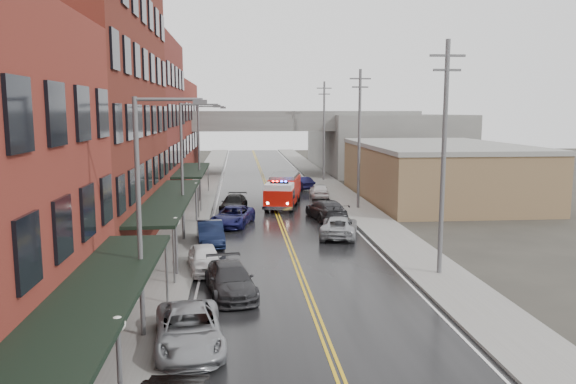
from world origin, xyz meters
TOP-DOWN VIEW (x-y plane):
  - road at (0.00, 30.00)m, footprint 11.00×160.00m
  - sidewalk_left at (-7.30, 30.00)m, footprint 3.00×160.00m
  - sidewalk_right at (7.30, 30.00)m, footprint 3.00×160.00m
  - curb_left at (-5.65, 30.00)m, footprint 0.30×160.00m
  - curb_right at (5.65, 30.00)m, footprint 0.30×160.00m
  - brick_building_b at (-13.30, 23.00)m, footprint 9.00×20.00m
  - brick_building_c at (-13.30, 40.50)m, footprint 9.00×15.00m
  - brick_building_far at (-13.30, 58.00)m, footprint 9.00×20.00m
  - tan_building at (16.00, 40.00)m, footprint 14.00×22.00m
  - right_far_block at (18.00, 70.00)m, footprint 18.00×30.00m
  - awning_0 at (-7.49, 4.00)m, footprint 2.60×16.00m
  - awning_1 at (-7.49, 23.00)m, footprint 2.60×18.00m
  - awning_2 at (-7.49, 40.50)m, footprint 2.60×13.00m
  - globe_lamp_0 at (-6.40, 2.00)m, footprint 0.44×0.44m
  - globe_lamp_1 at (-6.40, 16.00)m, footprint 0.44×0.44m
  - globe_lamp_2 at (-6.40, 30.00)m, footprint 0.44×0.44m
  - street_lamp_0 at (-6.55, 8.00)m, footprint 2.64×0.22m
  - street_lamp_1 at (-6.55, 24.00)m, footprint 2.64×0.22m
  - street_lamp_2 at (-6.55, 40.00)m, footprint 2.64×0.22m
  - utility_pole_0 at (7.20, 15.00)m, footprint 1.80×0.24m
  - utility_pole_1 at (7.20, 35.00)m, footprint 1.80×0.24m
  - utility_pole_2 at (7.20, 55.00)m, footprint 1.80×0.24m
  - overpass at (0.00, 62.00)m, footprint 40.00×10.00m
  - fire_truck at (0.79, 36.87)m, footprint 4.28×8.04m
  - parked_car_left_2 at (-5.00, 6.96)m, footprint 2.97×5.39m
  - parked_car_left_3 at (-3.60, 12.81)m, footprint 2.82×5.23m
  - parked_car_left_4 at (-5.00, 16.80)m, footprint 2.28×4.34m
  - parked_car_left_5 at (-5.00, 22.80)m, footprint 2.08×4.70m
  - parked_car_left_6 at (-3.61, 28.80)m, footprint 3.65×5.67m
  - parked_car_left_7 at (-3.60, 34.80)m, footprint 2.63×5.04m
  - parked_car_right_0 at (3.60, 24.44)m, footprint 3.46×5.50m
  - parked_car_right_1 at (3.71, 30.62)m, footprint 3.10×5.72m
  - parked_car_right_2 at (4.76, 41.80)m, footprint 1.89×4.32m
  - parked_car_right_3 at (3.60, 47.80)m, footprint 2.83×4.52m

SIDE VIEW (x-z plane):
  - road at x=0.00m, z-range 0.00..0.02m
  - sidewalk_left at x=-7.30m, z-range 0.00..0.15m
  - sidewalk_right at x=7.30m, z-range 0.00..0.15m
  - curb_left at x=-5.65m, z-range 0.00..0.15m
  - curb_right at x=5.65m, z-range 0.00..0.15m
  - parked_car_left_7 at x=-3.60m, z-range 0.00..1.40m
  - parked_car_right_3 at x=3.60m, z-range 0.00..1.41m
  - parked_car_left_4 at x=-5.00m, z-range 0.00..1.41m
  - parked_car_right_0 at x=3.60m, z-range 0.00..1.42m
  - parked_car_left_2 at x=-5.00m, z-range 0.00..1.43m
  - parked_car_left_3 at x=-3.60m, z-range 0.00..1.44m
  - parked_car_right_2 at x=4.76m, z-range 0.00..1.45m
  - parked_car_left_6 at x=-3.61m, z-range 0.00..1.45m
  - parked_car_left_5 at x=-5.00m, z-range 0.00..1.50m
  - parked_car_right_1 at x=3.71m, z-range 0.00..1.57m
  - fire_truck at x=0.79m, z-range 0.12..2.93m
  - globe_lamp_0 at x=-6.40m, z-range 0.75..3.87m
  - globe_lamp_1 at x=-6.40m, z-range 0.75..3.87m
  - globe_lamp_2 at x=-6.40m, z-range 0.75..3.87m
  - tan_building at x=16.00m, z-range 0.00..5.00m
  - awning_2 at x=-7.49m, z-range 1.44..4.53m
  - awning_0 at x=-7.49m, z-range 1.44..4.53m
  - awning_1 at x=-7.49m, z-range 1.44..4.53m
  - right_far_block at x=18.00m, z-range 0.00..8.00m
  - street_lamp_0 at x=-6.55m, z-range 0.69..9.69m
  - street_lamp_1 at x=-6.55m, z-range 0.69..9.69m
  - street_lamp_2 at x=-6.55m, z-range 0.69..9.69m
  - overpass at x=0.00m, z-range 2.24..9.74m
  - brick_building_far at x=-13.30m, z-range 0.00..12.00m
  - utility_pole_0 at x=7.20m, z-range 0.31..12.31m
  - utility_pole_1 at x=7.20m, z-range 0.31..12.31m
  - utility_pole_2 at x=7.20m, z-range 0.31..12.31m
  - brick_building_c at x=-13.30m, z-range 0.00..15.00m
  - brick_building_b at x=-13.30m, z-range 0.00..18.00m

